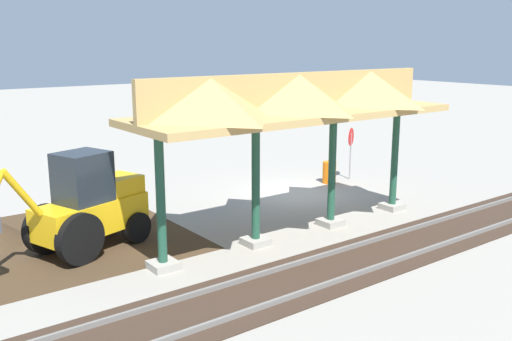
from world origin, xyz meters
The scene contains 7 objects.
ground_plane centered at (0.00, 0.00, 0.00)m, with size 120.00×120.00×0.00m, color gray.
dirt_work_zone centered at (9.93, -0.14, 0.00)m, with size 8.67×7.00×0.01m, color #42301E.
platform_canopy centered at (3.20, 3.63, 4.14)m, with size 10.23×3.20×4.90m.
rail_tracks centered at (0.00, 6.32, 0.03)m, with size 60.00×2.58×0.15m.
stop_sign centered at (-3.43, -0.45, 1.59)m, with size 0.68×0.39×2.21m.
backhoe centered at (8.73, 1.10, 1.27)m, with size 5.18×2.69×2.82m.
traffic_barrel centered at (-2.23, -0.48, 0.45)m, with size 0.56×0.56×0.90m, color orange.
Camera 1 is at (14.14, 16.18, 5.75)m, focal length 40.00 mm.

